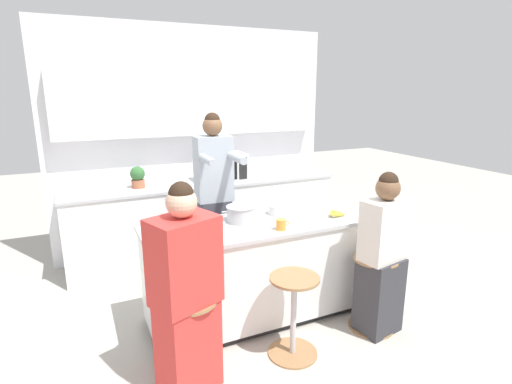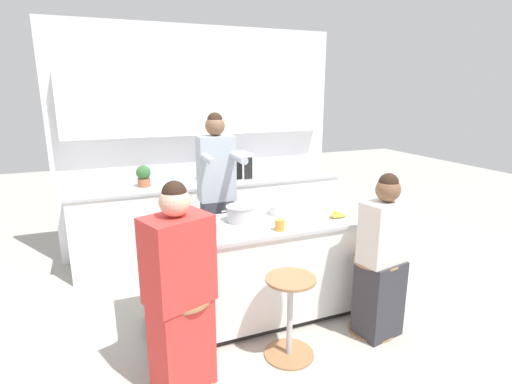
% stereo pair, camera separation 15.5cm
% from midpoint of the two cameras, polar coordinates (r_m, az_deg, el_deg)
% --- Properties ---
extents(ground_plane, '(16.00, 16.00, 0.00)m').
position_cam_midpoint_polar(ground_plane, '(3.77, -0.75, -17.15)').
color(ground_plane, '#B2ADA3').
extents(wall_back, '(3.42, 0.22, 2.70)m').
position_cam_midpoint_polar(wall_back, '(4.94, -9.55, 9.25)').
color(wall_back, white).
rests_on(wall_back, ground_plane).
extents(back_counter, '(3.17, 0.64, 0.93)m').
position_cam_midpoint_polar(back_counter, '(4.87, -8.06, -3.77)').
color(back_counter, white).
rests_on(back_counter, ground_plane).
extents(kitchen_island, '(1.96, 0.72, 0.88)m').
position_cam_midpoint_polar(kitchen_island, '(3.55, -0.78, -11.02)').
color(kitchen_island, black).
rests_on(kitchen_island, ground_plane).
extents(bar_stool_leftmost, '(0.38, 0.38, 0.64)m').
position_cam_midpoint_polar(bar_stool_leftmost, '(2.90, -10.86, -19.89)').
color(bar_stool_leftmost, '#997047').
rests_on(bar_stool_leftmost, ground_plane).
extents(bar_stool_center, '(0.38, 0.38, 0.64)m').
position_cam_midpoint_polar(bar_stool_center, '(3.13, 3.91, -16.87)').
color(bar_stool_center, '#997047').
rests_on(bar_stool_center, ground_plane).
extents(bar_stool_rightmost, '(0.38, 0.38, 0.64)m').
position_cam_midpoint_polar(bar_stool_rightmost, '(3.54, 15.24, -13.37)').
color(bar_stool_rightmost, '#997047').
rests_on(bar_stool_rightmost, ground_plane).
extents(person_cooking, '(0.36, 0.57, 1.77)m').
position_cam_midpoint_polar(person_cooking, '(3.91, -7.04, -1.72)').
color(person_cooking, '#383842').
rests_on(person_cooking, ground_plane).
extents(person_wrapped_blanket, '(0.48, 0.41, 1.44)m').
position_cam_midpoint_polar(person_wrapped_blanket, '(2.69, -11.65, -14.43)').
color(person_wrapped_blanket, red).
rests_on(person_wrapped_blanket, ground_plane).
extents(person_seated_near, '(0.41, 0.32, 1.36)m').
position_cam_midpoint_polar(person_seated_near, '(3.41, 16.27, -9.49)').
color(person_seated_near, '#333338').
rests_on(person_seated_near, ground_plane).
extents(cooking_pot, '(0.33, 0.25, 0.14)m').
position_cam_midpoint_polar(cooking_pot, '(3.39, -3.53, -3.15)').
color(cooking_pot, '#B7BABC').
rests_on(cooking_pot, kitchen_island).
extents(fruit_bowl, '(0.20, 0.20, 0.08)m').
position_cam_midpoint_polar(fruit_bowl, '(3.61, 2.16, -2.50)').
color(fruit_bowl, white).
rests_on(fruit_bowl, kitchen_island).
extents(mixing_bowl_steel, '(0.21, 0.21, 0.08)m').
position_cam_midpoint_polar(mixing_bowl_steel, '(3.22, -12.02, -4.97)').
color(mixing_bowl_steel, '#B7BABC').
rests_on(mixing_bowl_steel, kitchen_island).
extents(coffee_cup_near, '(0.11, 0.08, 0.08)m').
position_cam_midpoint_polar(coffee_cup_near, '(3.16, -6.57, -5.09)').
color(coffee_cup_near, white).
rests_on(coffee_cup_near, kitchen_island).
extents(coffee_cup_far, '(0.11, 0.08, 0.09)m').
position_cam_midpoint_polar(coffee_cup_far, '(3.21, 2.22, -4.67)').
color(coffee_cup_far, orange).
rests_on(coffee_cup_far, kitchen_island).
extents(banana_bunch, '(0.18, 0.13, 0.06)m').
position_cam_midpoint_polar(banana_bunch, '(3.59, 10.09, -3.08)').
color(banana_bunch, yellow).
rests_on(banana_bunch, kitchen_island).
extents(microwave, '(0.54, 0.36, 0.32)m').
position_cam_midpoint_polar(microwave, '(4.74, -5.82, 3.55)').
color(microwave, white).
rests_on(microwave, back_counter).
extents(potted_plant, '(0.16, 0.16, 0.24)m').
position_cam_midpoint_polar(potted_plant, '(4.57, -17.49, 2.08)').
color(potted_plant, '#A86042').
rests_on(potted_plant, back_counter).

